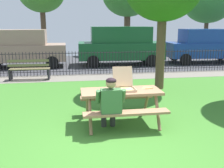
# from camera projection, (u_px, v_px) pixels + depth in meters

# --- Properties ---
(ground) EXTENTS (28.00, 11.30, 0.02)m
(ground) POSITION_uv_depth(u_px,v_px,m) (101.00, 119.00, 6.17)
(ground) COLOR #397228
(cobblestone_walkway) EXTENTS (28.00, 1.40, 0.01)m
(cobblestone_walkway) POSITION_uv_depth(u_px,v_px,m) (88.00, 77.00, 10.93)
(cobblestone_walkway) COLOR slate
(street_asphalt) EXTENTS (28.00, 6.94, 0.01)m
(street_asphalt) POSITION_uv_depth(u_px,v_px,m) (83.00, 63.00, 14.94)
(street_asphalt) COLOR #38383D
(picnic_table_foreground) EXTENTS (1.81, 1.49, 0.79)m
(picnic_table_foreground) POSITION_uv_depth(u_px,v_px,m) (121.00, 98.00, 5.81)
(picnic_table_foreground) COLOR #986E50
(picnic_table_foreground) RESTS_ON ground
(pizza_box_open) EXTENTS (0.46, 0.55, 0.50)m
(pizza_box_open) POSITION_uv_depth(u_px,v_px,m) (124.00, 86.00, 5.81)
(pizza_box_open) COLOR tan
(pizza_box_open) RESTS_ON picnic_table_foreground
(pizza_slice_on_table) EXTENTS (0.22, 0.27, 0.02)m
(pizza_slice_on_table) POSITION_uv_depth(u_px,v_px,m) (147.00, 88.00, 5.98)
(pizza_slice_on_table) COLOR #E9CB60
(pizza_slice_on_table) RESTS_ON picnic_table_foreground
(adult_at_table) EXTENTS (0.61, 0.59, 1.19)m
(adult_at_table) POSITION_uv_depth(u_px,v_px,m) (110.00, 102.00, 5.26)
(adult_at_table) COLOR #303030
(adult_at_table) RESTS_ON ground
(iron_fence_streetside) EXTENTS (22.48, 0.03, 1.05)m
(iron_fence_streetside) POSITION_uv_depth(u_px,v_px,m) (87.00, 63.00, 11.48)
(iron_fence_streetside) COLOR black
(iron_fence_streetside) RESTS_ON ground
(park_bench_center) EXTENTS (1.62, 0.53, 0.85)m
(park_bench_center) POSITION_uv_depth(u_px,v_px,m) (29.00, 70.00, 10.34)
(park_bench_center) COLOR brown
(park_bench_center) RESTS_ON ground
(parked_car_center) EXTENTS (4.44, 2.00, 1.94)m
(parked_car_center) POSITION_uv_depth(u_px,v_px,m) (22.00, 48.00, 13.33)
(parked_car_center) COLOR #9D7F6A
(parked_car_center) RESTS_ON ground
(parked_car_right) EXTENTS (4.67, 2.09, 2.08)m
(parked_car_right) POSITION_uv_depth(u_px,v_px,m) (121.00, 45.00, 14.09)
(parked_car_right) COLOR #18522A
(parked_car_right) RESTS_ON ground
(parked_car_far_right) EXTENTS (4.48, 2.08, 1.94)m
(parked_car_far_right) POSITION_uv_depth(u_px,v_px,m) (205.00, 45.00, 14.86)
(parked_car_far_right) COLOR navy
(parked_car_far_right) RESTS_ON ground
(far_tree_midright) EXTENTS (3.96, 3.96, 5.84)m
(far_tree_midright) POSITION_uv_depth(u_px,v_px,m) (208.00, 0.00, 19.75)
(far_tree_midright) COLOR brown
(far_tree_midright) RESTS_ON ground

